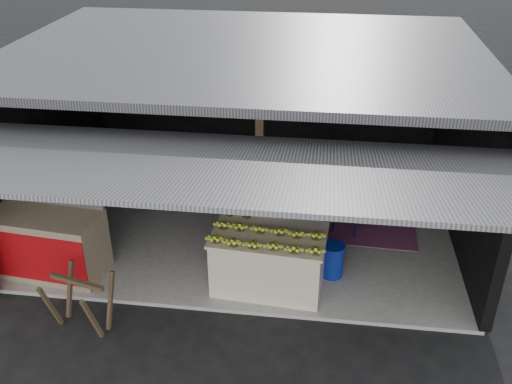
# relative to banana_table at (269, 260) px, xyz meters

# --- Properties ---
(ground) EXTENTS (80.00, 80.00, 0.00)m
(ground) POSITION_rel_banana_table_xyz_m (-0.59, -0.62, -0.50)
(ground) COLOR black
(ground) RESTS_ON ground
(concrete_slab) EXTENTS (7.00, 5.00, 0.06)m
(concrete_slab) POSITION_rel_banana_table_xyz_m (-0.59, 1.88, -0.47)
(concrete_slab) COLOR gray
(concrete_slab) RESTS_ON ground
(shophouse) EXTENTS (7.40, 7.29, 3.02)m
(shophouse) POSITION_rel_banana_table_xyz_m (-0.59, 2.19, 1.60)
(shophouse) COLOR black
(shophouse) RESTS_ON ground
(banana_table) EXTENTS (1.65, 1.09, 0.87)m
(banana_table) POSITION_rel_banana_table_xyz_m (0.00, 0.00, 0.00)
(banana_table) COLOR beige
(banana_table) RESTS_ON concrete_slab
(banana_pile) EXTENTS (1.53, 0.99, 0.17)m
(banana_pile) POSITION_rel_banana_table_xyz_m (0.00, 0.00, 0.52)
(banana_pile) COLOR yellow
(banana_pile) RESTS_ON banana_table
(white_crate) EXTENTS (0.94, 0.69, 0.98)m
(white_crate) POSITION_rel_banana_table_xyz_m (-0.12, 0.83, 0.05)
(white_crate) COLOR white
(white_crate) RESTS_ON concrete_slab
(neighbor_stall) EXTENTS (1.80, 0.94, 1.78)m
(neighbor_stall) POSITION_rel_banana_table_xyz_m (-3.31, -0.06, 0.09)
(neighbor_stall) COLOR #998466
(neighbor_stall) RESTS_ON concrete_slab
(sawhorse) EXTENTS (0.84, 0.84, 0.78)m
(sawhorse) POSITION_rel_banana_table_xyz_m (-2.33, -1.15, -0.00)
(sawhorse) COLOR #473823
(sawhorse) RESTS_ON ground
(water_barrel) EXTENTS (0.34, 0.34, 0.49)m
(water_barrel) POSITION_rel_banana_table_xyz_m (0.90, 0.36, -0.19)
(water_barrel) COLOR navy
(water_barrel) RESTS_ON concrete_slab
(plastic_chair) EXTENTS (0.58, 0.58, 0.97)m
(plastic_chair) POSITION_rel_banana_table_xyz_m (1.18, 1.74, 0.13)
(plastic_chair) COLOR #0A0C3C
(plastic_chair) RESTS_ON concrete_slab
(magenta_rug) EXTENTS (1.54, 1.05, 0.01)m
(magenta_rug) POSITION_rel_banana_table_xyz_m (1.54, 1.65, -0.43)
(magenta_rug) COLOR #761A57
(magenta_rug) RESTS_ON concrete_slab
(picture_frames) EXTENTS (1.62, 0.04, 0.46)m
(picture_frames) POSITION_rel_banana_table_xyz_m (-0.76, 4.27, 1.43)
(picture_frames) COLOR black
(picture_frames) RESTS_ON shophouse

